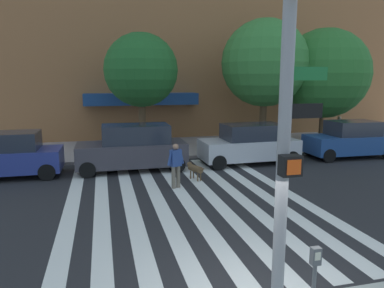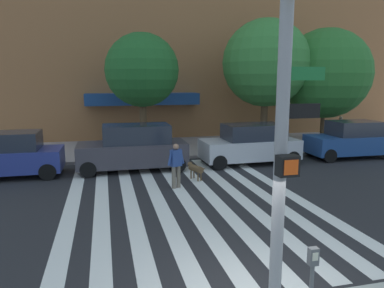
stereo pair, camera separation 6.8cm
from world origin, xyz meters
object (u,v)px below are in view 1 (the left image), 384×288
at_px(traffic_light_pole, 288,106).
at_px(parked_car_third_in_line, 250,144).
at_px(street_tree_further, 324,74).
at_px(parked_car_near_curb, 7,156).
at_px(street_tree_middle, 265,63).
at_px(street_tree_nearest, 141,70).
at_px(parking_meter_curbside, 314,279).
at_px(dog_on_leash, 195,169).
at_px(parked_car_fourth_in_line, 350,140).
at_px(pedestrian_bystander, 339,128).
at_px(parked_car_behind_first, 133,148).
at_px(pedestrian_dog_walker, 176,163).

relative_size(traffic_light_pole, parked_car_third_in_line, 1.27).
xyz_separation_m(parked_car_third_in_line, street_tree_further, (6.01, 3.34, 3.35)).
distance_m(parked_car_near_curb, street_tree_middle, 13.83).
xyz_separation_m(traffic_light_pole, street_tree_nearest, (-0.32, 14.78, 0.87)).
height_order(parking_meter_curbside, parked_car_near_curb, parked_car_near_curb).
height_order(street_tree_middle, dog_on_leash, street_tree_middle).
bearing_deg(parked_car_fourth_in_line, pedestrian_bystander, 62.61).
xyz_separation_m(parking_meter_curbside, parked_car_fourth_in_line, (9.29, 11.28, -0.13)).
bearing_deg(parked_car_fourth_in_line, parked_car_near_curb, 180.00).
relative_size(street_tree_nearest, dog_on_leash, 5.90).
bearing_deg(parking_meter_curbside, parked_car_near_curb, 120.59).
bearing_deg(street_tree_middle, parked_car_fourth_in_line, -47.81).
bearing_deg(parked_car_behind_first, parked_car_third_in_line, 0.02).
bearing_deg(parked_car_fourth_in_line, pedestrian_dog_walker, -162.27).
xyz_separation_m(traffic_light_pole, dog_on_leash, (1.07, 9.01, -3.08)).
bearing_deg(parked_car_behind_first, street_tree_further, 16.24).
xyz_separation_m(parked_car_behind_first, dog_on_leash, (2.21, -2.16, -0.53)).
distance_m(street_tree_nearest, pedestrian_dog_walker, 7.56).
bearing_deg(parked_car_behind_first, parking_meter_curbside, -81.78).
relative_size(parked_car_third_in_line, street_tree_further, 0.68).
bearing_deg(parked_car_near_curb, pedestrian_bystander, 9.91).
bearing_deg(traffic_light_pole, parked_car_fourth_in_line, 48.78).
distance_m(parked_car_fourth_in_line, street_tree_nearest, 11.28).
bearing_deg(street_tree_further, parked_car_third_in_line, -150.95).
xyz_separation_m(pedestrian_dog_walker, pedestrian_bystander, (11.25, 6.16, 0.15)).
relative_size(parked_car_behind_first, street_tree_middle, 0.66).
bearing_deg(pedestrian_bystander, pedestrian_dog_walker, -151.31).
height_order(street_tree_nearest, pedestrian_dog_walker, street_tree_nearest).
bearing_deg(pedestrian_bystander, street_tree_nearest, 177.33).
relative_size(traffic_light_pole, parked_car_behind_first, 1.24).
relative_size(traffic_light_pole, parking_meter_curbside, 4.26).
xyz_separation_m(parked_car_fourth_in_line, pedestrian_bystander, (1.59, 3.07, 0.18)).
relative_size(parked_car_near_curb, street_tree_further, 0.64).
height_order(parked_car_near_curb, pedestrian_dog_walker, parked_car_near_curb).
height_order(traffic_light_pole, parked_car_behind_first, traffic_light_pole).
distance_m(parked_car_behind_first, dog_on_leash, 3.14).
distance_m(parked_car_third_in_line, pedestrian_dog_walker, 5.21).
bearing_deg(pedestrian_dog_walker, pedestrian_bystander, 28.69).
relative_size(parked_car_fourth_in_line, dog_on_leash, 4.14).
xyz_separation_m(street_tree_middle, dog_on_leash, (-5.53, -5.67, -4.38)).
bearing_deg(parked_car_third_in_line, pedestrian_dog_walker, -143.60).
bearing_deg(pedestrian_dog_walker, parking_meter_curbside, -87.42).
bearing_deg(traffic_light_pole, parked_car_near_curb, 118.93).
height_order(parked_car_behind_first, parked_car_fourth_in_line, parked_car_behind_first).
height_order(traffic_light_pole, parked_car_fourth_in_line, traffic_light_pole).
xyz_separation_m(traffic_light_pole, pedestrian_bystander, (11.37, 14.24, -2.44)).
distance_m(parked_car_third_in_line, parked_car_fourth_in_line, 5.47).
relative_size(parked_car_behind_first, parked_car_fourth_in_line, 1.08).
xyz_separation_m(parking_meter_curbside, pedestrian_dog_walker, (-0.37, 8.19, -0.10)).
bearing_deg(parked_car_fourth_in_line, parking_meter_curbside, -129.49).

